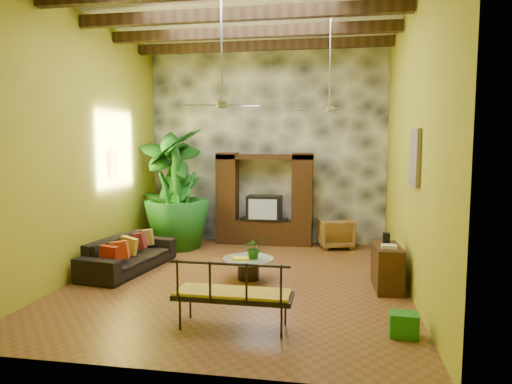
% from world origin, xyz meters
% --- Properties ---
extents(ground, '(7.00, 7.00, 0.00)m').
position_xyz_m(ground, '(0.00, 0.00, 0.00)').
color(ground, brown).
rests_on(ground, ground).
extents(ceiling, '(6.00, 7.00, 0.02)m').
position_xyz_m(ceiling, '(0.00, 0.00, 5.00)').
color(ceiling, silver).
rests_on(ceiling, back_wall).
extents(back_wall, '(6.00, 0.02, 5.00)m').
position_xyz_m(back_wall, '(0.00, 3.50, 2.50)').
color(back_wall, gold).
rests_on(back_wall, ground).
extents(left_wall, '(0.02, 7.00, 5.00)m').
position_xyz_m(left_wall, '(-3.00, 0.00, 2.50)').
color(left_wall, gold).
rests_on(left_wall, ground).
extents(right_wall, '(0.02, 7.00, 5.00)m').
position_xyz_m(right_wall, '(3.00, 0.00, 2.50)').
color(right_wall, gold).
rests_on(right_wall, ground).
extents(stone_accent_wall, '(5.98, 0.10, 4.98)m').
position_xyz_m(stone_accent_wall, '(0.00, 3.44, 2.50)').
color(stone_accent_wall, '#35393D').
rests_on(stone_accent_wall, ground).
extents(ceiling_beams, '(5.95, 5.36, 0.22)m').
position_xyz_m(ceiling_beams, '(0.00, 0.00, 4.78)').
color(ceiling_beams, '#32210F').
rests_on(ceiling_beams, ceiling).
extents(entertainment_center, '(2.40, 0.55, 2.30)m').
position_xyz_m(entertainment_center, '(0.00, 3.14, 0.97)').
color(entertainment_center, black).
rests_on(entertainment_center, ground).
extents(ceiling_fan_front, '(1.28, 1.28, 1.86)m').
position_xyz_m(ceiling_fan_front, '(-0.20, -0.40, 3.40)').
color(ceiling_fan_front, '#AEAEB3').
rests_on(ceiling_fan_front, ceiling).
extents(ceiling_fan_back, '(1.28, 1.28, 1.86)m').
position_xyz_m(ceiling_fan_back, '(1.60, 1.20, 3.40)').
color(ceiling_fan_back, '#AEAEB3').
rests_on(ceiling_fan_back, ceiling).
extents(wall_art_mask, '(0.06, 0.32, 0.55)m').
position_xyz_m(wall_art_mask, '(-2.96, 1.00, 2.10)').
color(wall_art_mask, gold).
rests_on(wall_art_mask, left_wall).
extents(wall_art_painting, '(0.06, 0.70, 0.90)m').
position_xyz_m(wall_art_painting, '(2.96, -0.60, 2.30)').
color(wall_art_painting, teal).
rests_on(wall_art_painting, right_wall).
extents(sofa, '(1.21, 2.40, 0.67)m').
position_xyz_m(sofa, '(-2.30, 0.27, 0.34)').
color(sofa, black).
rests_on(sofa, ground).
extents(wicker_armchair, '(0.94, 0.95, 0.72)m').
position_xyz_m(wicker_armchair, '(1.77, 2.98, 0.36)').
color(wicker_armchair, brown).
rests_on(wicker_armchair, ground).
extents(tall_plant_a, '(1.78, 1.53, 2.84)m').
position_xyz_m(tall_plant_a, '(-2.23, 2.56, 1.42)').
color(tall_plant_a, '#195817').
rests_on(tall_plant_a, ground).
extents(tall_plant_b, '(1.33, 1.31, 1.89)m').
position_xyz_m(tall_plant_b, '(-2.03, 2.25, 0.94)').
color(tall_plant_b, '#1B6622').
rests_on(tall_plant_b, ground).
extents(tall_plant_c, '(1.89, 1.89, 2.89)m').
position_xyz_m(tall_plant_c, '(-2.04, 2.34, 1.45)').
color(tall_plant_c, '#185C1A').
rests_on(tall_plant_c, ground).
extents(coffee_table, '(0.94, 0.94, 0.40)m').
position_xyz_m(coffee_table, '(0.17, 0.06, 0.26)').
color(coffee_table, black).
rests_on(coffee_table, ground).
extents(centerpiece_plant, '(0.45, 0.41, 0.41)m').
position_xyz_m(centerpiece_plant, '(0.28, 0.07, 0.60)').
color(centerpiece_plant, '#1D5B18').
rests_on(centerpiece_plant, coffee_table).
extents(yellow_tray, '(0.33, 0.25, 0.03)m').
position_xyz_m(yellow_tray, '(0.05, -0.03, 0.42)').
color(yellow_tray, yellow).
rests_on(yellow_tray, coffee_table).
extents(iron_bench, '(1.63, 0.60, 0.57)m').
position_xyz_m(iron_bench, '(0.39, -2.26, 0.53)').
color(iron_bench, black).
rests_on(iron_bench, ground).
extents(side_console, '(0.48, 0.98, 0.77)m').
position_xyz_m(side_console, '(2.65, -0.09, 0.38)').
color(side_console, '#3D1C13').
rests_on(side_console, ground).
extents(green_bin, '(0.38, 0.29, 0.32)m').
position_xyz_m(green_bin, '(2.65, -2.10, 0.16)').
color(green_bin, '#1E7324').
rests_on(green_bin, ground).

